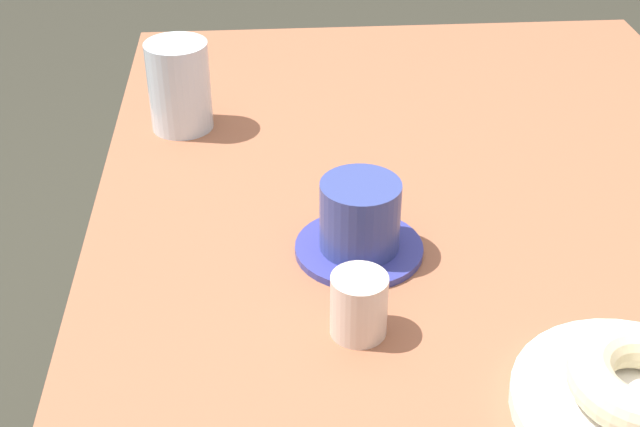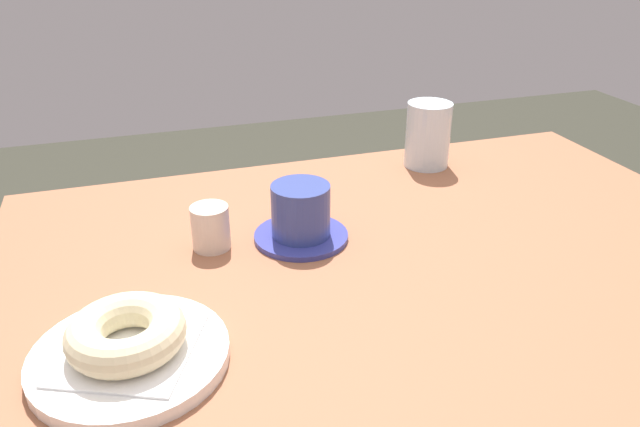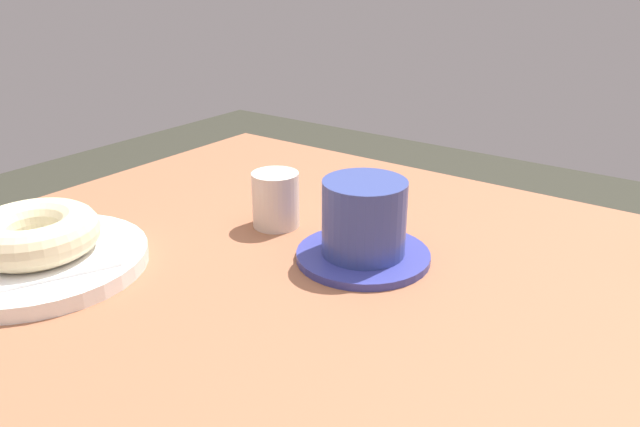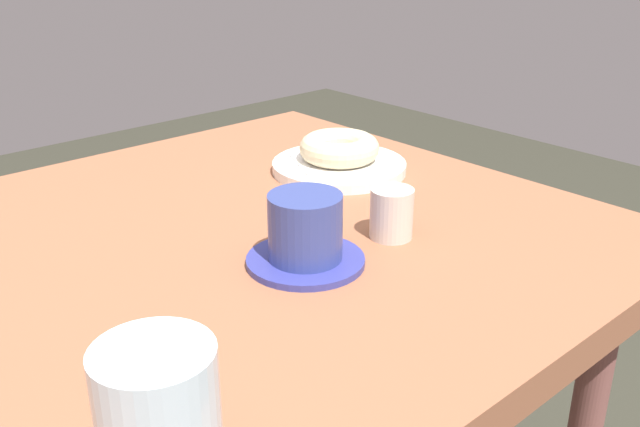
# 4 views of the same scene
# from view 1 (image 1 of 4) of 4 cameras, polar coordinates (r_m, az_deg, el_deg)

# --- Properties ---
(table) EXTENTS (1.05, 0.81, 0.77)m
(table) POSITION_cam_1_polar(r_m,az_deg,el_deg) (1.04, 8.24, -2.27)
(table) COLOR #93593C
(table) RESTS_ON ground_plane
(plate_sugar_ring) EXTENTS (0.20, 0.20, 0.02)m
(plate_sugar_ring) POSITION_cam_1_polar(r_m,az_deg,el_deg) (0.76, 20.23, -11.94)
(plate_sugar_ring) COLOR white
(plate_sugar_ring) RESTS_ON table
(napkin_sugar_ring) EXTENTS (0.17, 0.17, 0.00)m
(napkin_sugar_ring) POSITION_cam_1_polar(r_m,az_deg,el_deg) (0.75, 20.37, -11.45)
(napkin_sugar_ring) COLOR white
(napkin_sugar_ring) RESTS_ON plate_sugar_ring
(water_glass) EXTENTS (0.08, 0.08, 0.12)m
(water_glass) POSITION_cam_1_polar(r_m,az_deg,el_deg) (1.12, -9.33, 8.36)
(water_glass) COLOR silver
(water_glass) RESTS_ON table
(coffee_cup) EXTENTS (0.13, 0.13, 0.08)m
(coffee_cup) POSITION_cam_1_polar(r_m,az_deg,el_deg) (0.87, 2.66, -0.55)
(coffee_cup) COLOR #34398E
(coffee_cup) RESTS_ON table
(sugar_jar) EXTENTS (0.05, 0.05, 0.06)m
(sugar_jar) POSITION_cam_1_polar(r_m,az_deg,el_deg) (0.77, 2.60, -6.09)
(sugar_jar) COLOR beige
(sugar_jar) RESTS_ON table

